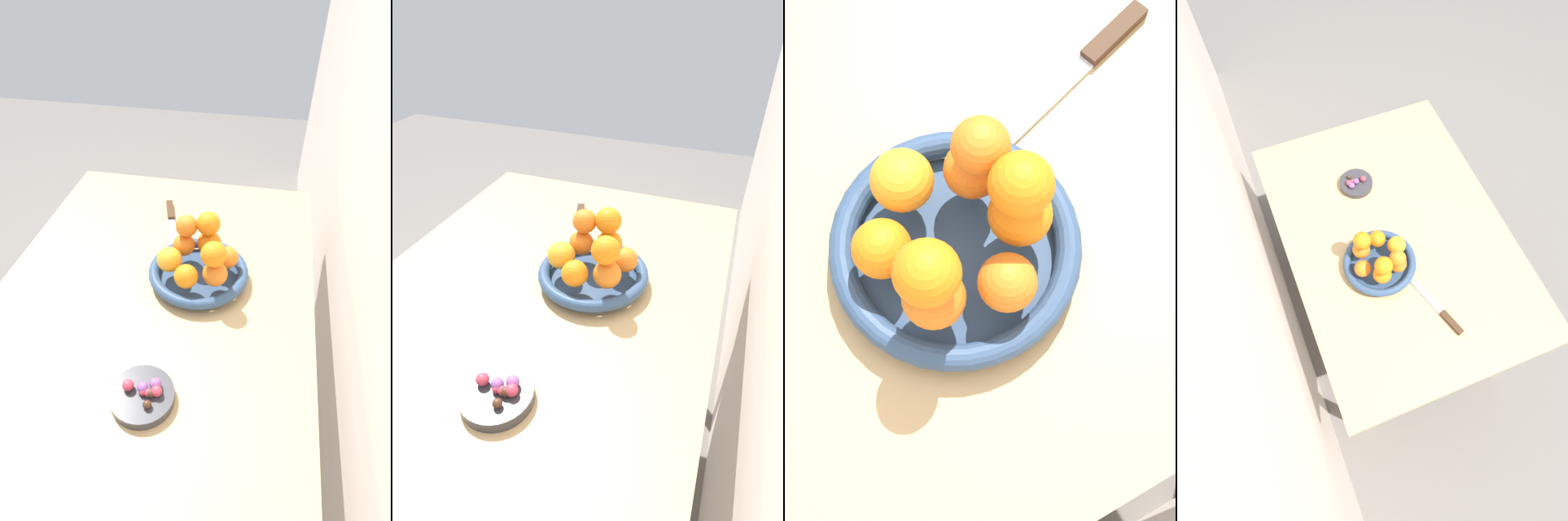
{
  "view_description": "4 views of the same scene",
  "coord_description": "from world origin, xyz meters",
  "views": [
    {
      "loc": [
        0.63,
        0.23,
        1.44
      ],
      "look_at": [
        -0.09,
        0.09,
        0.8
      ],
      "focal_mm": 28.0,
      "sensor_mm": 36.0,
      "label": 1
    },
    {
      "loc": [
        0.58,
        0.34,
        1.32
      ],
      "look_at": [
        -0.08,
        0.09,
        0.8
      ],
      "focal_mm": 28.0,
      "sensor_mm": 36.0,
      "label": 2
    },
    {
      "loc": [
        0.02,
        0.34,
        1.49
      ],
      "look_at": [
        -0.09,
        0.14,
        0.81
      ],
      "focal_mm": 55.0,
      "sensor_mm": 36.0,
      "label": 3
    },
    {
      "loc": [
        -0.62,
        0.34,
        1.99
      ],
      "look_at": [
        -0.12,
        0.14,
        0.87
      ],
      "focal_mm": 28.0,
      "sensor_mm": 36.0,
      "label": 4
    }
  ],
  "objects": [
    {
      "name": "orange_3",
      "position": [
        -0.07,
        0.03,
        0.81
      ],
      "size": [
        0.06,
        0.06,
        0.06
      ],
      "primitive_type": "sphere",
      "color": "orange",
      "rests_on": "fruit_bowl"
    },
    {
      "name": "orange_6",
      "position": [
        -0.14,
        0.06,
        0.86
      ],
      "size": [
        0.05,
        0.05,
        0.05
      ],
      "primitive_type": "sphere",
      "color": "orange",
      "rests_on": "orange_2"
    },
    {
      "name": "fruit_bowl",
      "position": [
        -0.09,
        0.1,
        0.76
      ],
      "size": [
        0.24,
        0.24,
        0.04
      ],
      "color": "navy",
      "rests_on": "dining_table"
    },
    {
      "name": "candy_dish",
      "position": [
        0.25,
        0.06,
        0.75
      ],
      "size": [
        0.12,
        0.12,
        0.02
      ],
      "primitive_type": "cylinder",
      "color": "#333338",
      "rests_on": "dining_table"
    },
    {
      "name": "orange_2",
      "position": [
        -0.13,
        0.05,
        0.81
      ],
      "size": [
        0.06,
        0.06,
        0.06
      ],
      "primitive_type": "sphere",
      "color": "orange",
      "rests_on": "fruit_bowl"
    },
    {
      "name": "candy_ball_6",
      "position": [
        0.25,
        0.06,
        0.77
      ],
      "size": [
        0.02,
        0.02,
        0.02
      ],
      "primitive_type": "sphere",
      "color": "#8C4C99",
      "rests_on": "candy_dish"
    },
    {
      "name": "candy_ball_7",
      "position": [
        0.25,
        0.07,
        0.77
      ],
      "size": [
        0.02,
        0.02,
        0.02
      ],
      "primitive_type": "sphere",
      "color": "#C6384C",
      "rests_on": "candy_dish"
    },
    {
      "name": "ground_plane",
      "position": [
        0.0,
        0.0,
        0.0
      ],
      "size": [
        6.0,
        6.0,
        0.0
      ],
      "primitive_type": "plane",
      "color": "slate"
    },
    {
      "name": "knife",
      "position": [
        -0.3,
        -0.02,
        0.75
      ],
      "size": [
        0.25,
        0.1,
        0.01
      ],
      "color": "#3F2819",
      "rests_on": "dining_table"
    },
    {
      "name": "orange_7",
      "position": [
        -0.04,
        0.14,
        0.87
      ],
      "size": [
        0.06,
        0.06,
        0.06
      ],
      "primitive_type": "sphere",
      "color": "orange",
      "rests_on": "orange_5"
    },
    {
      "name": "candy_ball_2",
      "position": [
        0.25,
        0.06,
        0.77
      ],
      "size": [
        0.02,
        0.02,
        0.02
      ],
      "primitive_type": "sphere",
      "color": "#C6384C",
      "rests_on": "candy_dish"
    },
    {
      "name": "orange_4",
      "position": [
        -0.02,
        0.08,
        0.81
      ],
      "size": [
        0.06,
        0.06,
        0.06
      ],
      "primitive_type": "sphere",
      "color": "orange",
      "rests_on": "fruit_bowl"
    },
    {
      "name": "candy_ball_3",
      "position": [
        0.25,
        0.07,
        0.77
      ],
      "size": [
        0.02,
        0.02,
        0.02
      ],
      "primitive_type": "sphere",
      "color": "#472819",
      "rests_on": "candy_dish"
    },
    {
      "name": "orange_0",
      "position": [
        -0.11,
        0.17,
        0.81
      ],
      "size": [
        0.05,
        0.05,
        0.05
      ],
      "primitive_type": "sphere",
      "color": "orange",
      "rests_on": "fruit_bowl"
    },
    {
      "name": "dining_table",
      "position": [
        0.0,
        0.0,
        0.65
      ],
      "size": [
        1.1,
        0.76,
        0.74
      ],
      "color": "tan",
      "rests_on": "ground_plane"
    },
    {
      "name": "orange_1",
      "position": [
        -0.15,
        0.12,
        0.81
      ],
      "size": [
        0.06,
        0.06,
        0.06
      ],
      "primitive_type": "sphere",
      "color": "orange",
      "rests_on": "fruit_bowl"
    },
    {
      "name": "candy_ball_4",
      "position": [
        0.25,
        0.08,
        0.77
      ],
      "size": [
        0.02,
        0.02,
        0.02
      ],
      "primitive_type": "sphere",
      "color": "#C6384C",
      "rests_on": "candy_dish"
    },
    {
      "name": "orange_5",
      "position": [
        -0.04,
        0.15,
        0.81
      ],
      "size": [
        0.06,
        0.06,
        0.06
      ],
      "primitive_type": "sphere",
      "color": "orange",
      "rests_on": "fruit_bowl"
    },
    {
      "name": "candy_ball_1",
      "position": [
        0.28,
        0.07,
        0.77
      ],
      "size": [
        0.02,
        0.02,
        0.02
      ],
      "primitive_type": "sphere",
      "color": "#472819",
      "rests_on": "candy_dish"
    },
    {
      "name": "candy_ball_5",
      "position": [
        0.25,
        0.03,
        0.77
      ],
      "size": [
        0.02,
        0.02,
        0.02
      ],
      "primitive_type": "sphere",
      "color": "#C6384C",
      "rests_on": "candy_dish"
    },
    {
      "name": "candy_ball_0",
      "position": [
        0.23,
        0.08,
        0.77
      ],
      "size": [
        0.02,
        0.02,
        0.02
      ],
      "primitive_type": "sphere",
      "color": "#8C4C99",
      "rests_on": "candy_dish"
    },
    {
      "name": "orange_8",
      "position": [
        -0.15,
        0.11,
        0.87
      ],
      "size": [
        0.06,
        0.06,
        0.06
      ],
      "primitive_type": "sphere",
      "color": "orange",
      "rests_on": "orange_1"
    }
  ]
}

